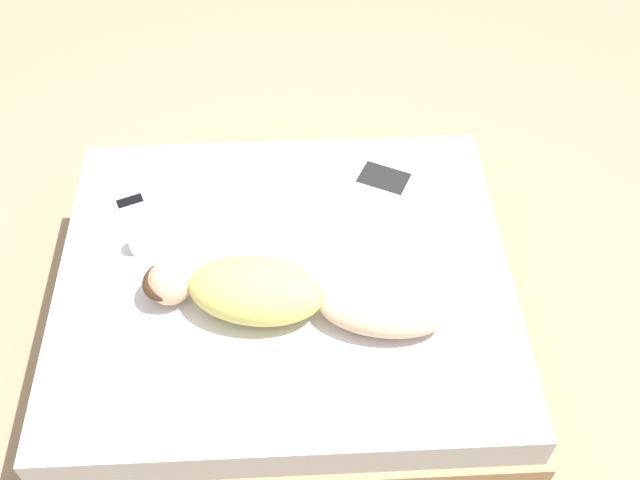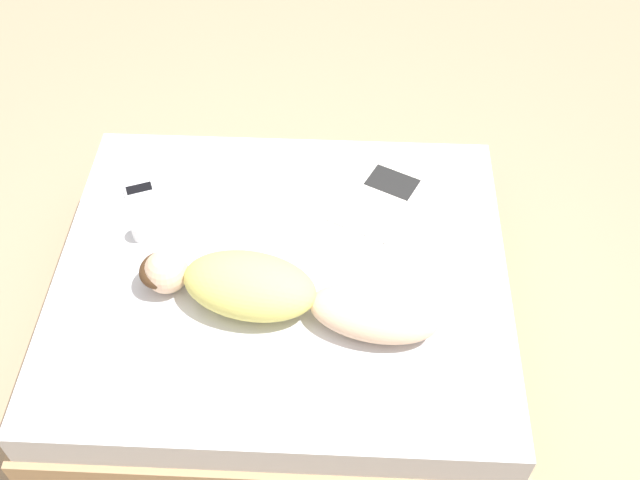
{
  "view_description": "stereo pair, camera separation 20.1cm",
  "coord_description": "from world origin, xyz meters",
  "px_view_note": "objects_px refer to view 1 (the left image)",
  "views": [
    {
      "loc": [
        -2.01,
        -0.06,
        3.06
      ],
      "look_at": [
        0.13,
        -0.16,
        0.56
      ],
      "focal_mm": 42.0,
      "sensor_mm": 36.0,
      "label": 1
    },
    {
      "loc": [
        -2.01,
        -0.26,
        3.06
      ],
      "look_at": [
        0.13,
        -0.16,
        0.56
      ],
      "focal_mm": 42.0,
      "sensor_mm": 36.0,
      "label": 2
    }
  ],
  "objects_px": {
    "cell_phone": "(130,201)",
    "person": "(282,295)",
    "coffee_mug": "(138,243)",
    "open_magazine": "(375,194)"
  },
  "relations": [
    {
      "from": "open_magazine",
      "to": "coffee_mug",
      "type": "distance_m",
      "value": 1.11
    },
    {
      "from": "person",
      "to": "coffee_mug",
      "type": "bearing_deg",
      "value": 71.25
    },
    {
      "from": "cell_phone",
      "to": "person",
      "type": "bearing_deg",
      "value": -154.12
    },
    {
      "from": "person",
      "to": "cell_phone",
      "type": "xyz_separation_m",
      "value": [
        0.65,
        0.71,
        -0.09
      ]
    },
    {
      "from": "open_magazine",
      "to": "coffee_mug",
      "type": "xyz_separation_m",
      "value": [
        -0.28,
        1.08,
        0.04
      ]
    },
    {
      "from": "open_magazine",
      "to": "cell_phone",
      "type": "xyz_separation_m",
      "value": [
        0.01,
        1.15,
        0.0
      ]
    },
    {
      "from": "person",
      "to": "cell_phone",
      "type": "bearing_deg",
      "value": 58.19
    },
    {
      "from": "coffee_mug",
      "to": "cell_phone",
      "type": "height_order",
      "value": "coffee_mug"
    },
    {
      "from": "person",
      "to": "open_magazine",
      "type": "relative_size",
      "value": 2.19
    },
    {
      "from": "coffee_mug",
      "to": "open_magazine",
      "type": "bearing_deg",
      "value": -75.23
    }
  ]
}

